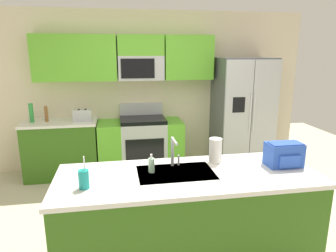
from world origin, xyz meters
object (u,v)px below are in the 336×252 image
refrigerator (242,114)px  toaster (83,115)px  paper_towel_roll (215,150)px  backpack (284,154)px  drink_cup_teal (84,179)px  bottle_green (31,113)px  sink_faucet (174,150)px  soap_dispenser (151,165)px  range_oven (141,145)px  pepper_mill (46,114)px

refrigerator → toaster: refrigerator is taller
paper_towel_roll → backpack: bearing=-18.5°
drink_cup_teal → bottle_green: bearing=111.7°
sink_faucet → soap_dispenser: (-0.22, -0.10, -0.10)m
toaster → soap_dispenser: (0.81, -2.22, -0.02)m
paper_towel_roll → range_oven: bearing=104.5°
sink_faucet → backpack: (1.03, -0.16, -0.05)m
range_oven → paper_towel_roll: 2.27m
pepper_mill → drink_cup_teal: (0.78, -2.51, -0.04)m
drink_cup_teal → paper_towel_roll: size_ratio=1.13×
range_oven → backpack: (1.16, -2.33, 0.57)m
bottle_green → soap_dispenser: (1.56, -2.25, -0.08)m
range_oven → backpack: backpack is taller
bottle_green → range_oven: bearing=0.7°
refrigerator → backpack: refrigerator is taller
refrigerator → soap_dispenser: bearing=-129.3°
bottle_green → sink_faucet: bottle_green is taller
refrigerator → drink_cup_teal: size_ratio=6.81×
toaster → bottle_green: size_ratio=0.96×
pepper_mill → soap_dispenser: (1.35, -2.27, -0.05)m
range_oven → bottle_green: bearing=-179.3°
range_oven → refrigerator: bearing=-2.4°
range_oven → pepper_mill: bearing=-179.9°
toaster → drink_cup_teal: drink_cup_teal is taller
pepper_mill → drink_cup_teal: size_ratio=0.88×
range_oven → pepper_mill: size_ratio=5.71×
sink_faucet → bottle_green: bearing=129.5°
range_oven → sink_faucet: sink_faucet is taller
pepper_mill → toaster: bearing=-5.3°
range_oven → refrigerator: size_ratio=0.74×
sink_faucet → range_oven: bearing=93.4°
soap_dispenser → drink_cup_teal: bearing=-157.2°
soap_dispenser → toaster: bearing=109.9°
soap_dispenser → backpack: size_ratio=0.53×
toaster → sink_faucet: sink_faucet is taller
pepper_mill → soap_dispenser: pepper_mill is taller
drink_cup_teal → paper_towel_roll: drink_cup_teal is taller
bottle_green → soap_dispenser: bearing=-55.4°
toaster → drink_cup_teal: (0.24, -2.46, -0.01)m
refrigerator → sink_faucet: 2.64m
backpack → paper_towel_roll: bearing=161.5°
range_oven → toaster: 1.05m
sink_faucet → pepper_mill: bearing=125.8°
drink_cup_teal → soap_dispenser: drink_cup_teal is taller
sink_faucet → drink_cup_teal: sink_faucet is taller
soap_dispenser → backpack: 1.25m
refrigerator → backpack: (-0.56, -2.26, 0.09)m
toaster → range_oven: bearing=3.4°
bottle_green → paper_towel_roll: bearing=-43.9°
toaster → soap_dispenser: toaster is taller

